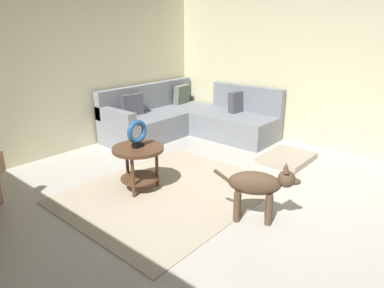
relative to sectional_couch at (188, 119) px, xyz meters
name	(u,v)px	position (x,y,z in m)	size (l,w,h in m)	color
ground_plane	(208,222)	(-1.99, -2.01, -0.34)	(6.00, 6.00, 0.10)	beige
wall_back	(47,64)	(-1.99, 0.93, 1.06)	(6.00, 0.12, 2.70)	beige
wall_right	(328,62)	(0.95, -2.01, 1.06)	(0.12, 6.00, 2.70)	beige
area_rug	(169,192)	(-1.84, -1.31, -0.29)	(2.30, 1.90, 0.01)	#BCAD93
sectional_couch	(188,119)	(0.00, 0.00, 0.00)	(2.20, 2.25, 0.88)	gray
side_table	(138,157)	(-2.01, -0.99, 0.12)	(0.60, 0.60, 0.54)	brown
torus_sculpture	(137,133)	(-2.01, -0.99, 0.42)	(0.28, 0.08, 0.33)	black
dog_bed_mat	(287,158)	(-0.01, -1.93, -0.25)	(0.80, 0.60, 0.09)	#B2A38E
dog	(259,186)	(-1.70, -2.41, 0.09)	(0.47, 0.77, 0.63)	brown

